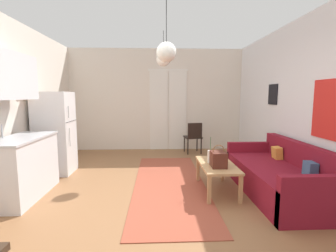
% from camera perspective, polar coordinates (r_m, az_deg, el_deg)
% --- Properties ---
extents(ground_plane, '(5.33, 7.70, 0.10)m').
position_cam_1_polar(ground_plane, '(3.67, -2.76, -18.20)').
color(ground_plane, '#8E603D').
extents(wall_back, '(4.93, 0.13, 2.79)m').
position_cam_1_polar(wall_back, '(6.92, -2.61, 5.99)').
color(wall_back, silver).
rests_on(wall_back, ground_plane).
extents(wall_right, '(0.12, 7.30, 2.79)m').
position_cam_1_polar(wall_right, '(4.10, 33.35, 4.20)').
color(wall_right, silver).
rests_on(wall_right, ground_plane).
extents(area_rug, '(1.19, 3.43, 0.01)m').
position_cam_1_polar(area_rug, '(4.37, 0.33, -13.19)').
color(area_rug, '#9E4733').
rests_on(area_rug, ground_plane).
extents(couch, '(0.93, 2.10, 0.79)m').
position_cam_1_polar(couch, '(4.26, 24.65, -10.68)').
color(couch, maroon).
rests_on(couch, ground_plane).
extents(coffee_table, '(0.52, 1.03, 0.45)m').
position_cam_1_polar(coffee_table, '(4.02, 11.32, -9.37)').
color(coffee_table, tan).
rests_on(coffee_table, ground_plane).
extents(bamboo_vase, '(0.09, 0.09, 0.42)m').
position_cam_1_polar(bamboo_vase, '(4.00, 9.79, -7.01)').
color(bamboo_vase, beige).
rests_on(bamboo_vase, coffee_table).
extents(handbag, '(0.23, 0.28, 0.34)m').
position_cam_1_polar(handbag, '(3.81, 11.61, -7.54)').
color(handbag, '#512319').
rests_on(handbag, coffee_table).
extents(refrigerator, '(0.67, 0.60, 1.59)m').
position_cam_1_polar(refrigerator, '(5.26, -24.76, -1.47)').
color(refrigerator, white).
rests_on(refrigerator, ground_plane).
extents(kitchen_counter, '(0.58, 1.26, 2.13)m').
position_cam_1_polar(kitchen_counter, '(4.23, -31.39, -3.33)').
color(kitchen_counter, silver).
rests_on(kitchen_counter, ground_plane).
extents(accent_chair, '(0.48, 0.46, 0.82)m').
position_cam_1_polar(accent_chair, '(6.48, 5.93, -2.29)').
color(accent_chair, black).
rests_on(accent_chair, ground_plane).
extents(pendant_lamp_near, '(0.24, 0.24, 0.87)m').
position_cam_1_polar(pendant_lamp_near, '(3.11, -0.38, 16.78)').
color(pendant_lamp_near, black).
extents(pendant_lamp_far, '(0.30, 0.30, 0.69)m').
position_cam_1_polar(pendant_lamp_far, '(5.09, -1.07, 15.31)').
color(pendant_lamp_far, black).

